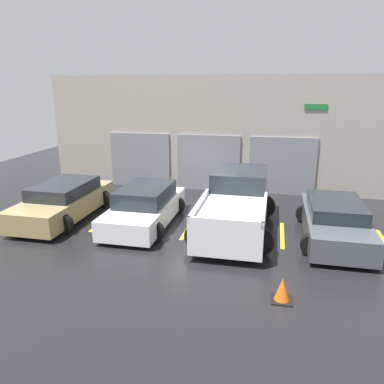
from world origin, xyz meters
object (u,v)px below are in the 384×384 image
object	(u,v)px
sedan_white	(145,207)
van_right	(64,201)
traffic_cone	(282,290)
pickup_truck	(236,204)
sedan_side	(335,221)

from	to	relation	value
sedan_white	van_right	world-z (taller)	sedan_white
van_right	traffic_cone	world-z (taller)	van_right
pickup_truck	traffic_cone	distance (m)	4.46
sedan_white	traffic_cone	size ratio (longest dim) A/B	7.82
van_right	pickup_truck	bearing A→B (deg)	2.41
traffic_cone	pickup_truck	bearing A→B (deg)	109.51
pickup_truck	van_right	distance (m)	6.15
pickup_truck	sedan_side	world-z (taller)	pickup_truck
traffic_cone	sedan_white	bearing A→B (deg)	139.25
sedan_white	sedan_side	bearing A→B (deg)	-0.06
sedan_white	van_right	xyz separation A→B (m)	(-3.07, -0.00, -0.00)
pickup_truck	sedan_side	xyz separation A→B (m)	(3.07, -0.26, -0.25)
pickup_truck	traffic_cone	xyz separation A→B (m)	(1.48, -4.17, -0.58)
sedan_side	van_right	size ratio (longest dim) A/B	0.94
sedan_side	sedan_white	bearing A→B (deg)	179.94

